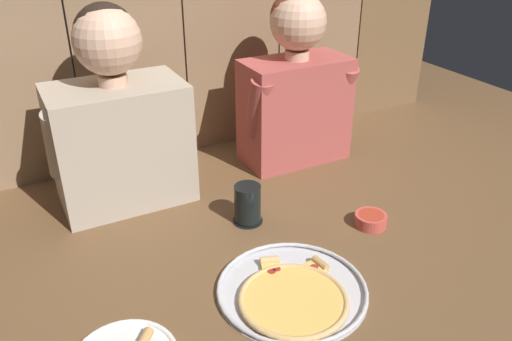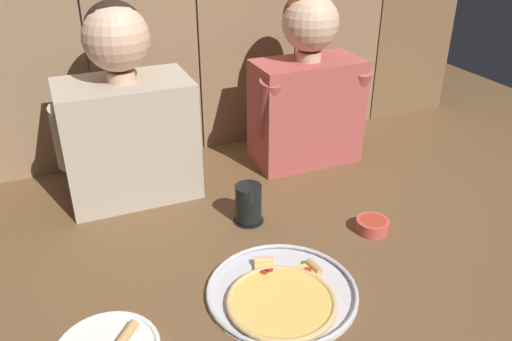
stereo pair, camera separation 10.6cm
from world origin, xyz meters
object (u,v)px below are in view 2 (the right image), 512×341
Objects in this scene: drinking_glass at (248,204)px; dipping_bowl at (372,225)px; diner_right at (307,87)px; diner_left at (126,115)px; pizza_tray at (282,295)px.

dipping_bowl is at bearing -31.21° from drinking_glass.
diner_right is (0.03, 0.47, 0.25)m from dipping_bowl.
diner_left reaches higher than diner_right.
dipping_bowl is 0.54m from diner_right.
dipping_bowl is at bearing -93.89° from diner_right.
drinking_glass is at bearing -138.65° from diner_right.
pizza_tray is 0.38m from dipping_bowl.
drinking_glass is 0.20× the size of diner_left.
diner_left is at bearing 179.98° from diner_right.
diner_left reaches higher than dipping_bowl.
pizza_tray is 3.93× the size of dipping_bowl.
diner_left is at bearing 140.21° from dipping_bowl.
pizza_tray is 0.34m from drinking_glass.
dipping_bowl is at bearing -39.79° from diner_left.
drinking_glass is 0.49m from diner_right.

